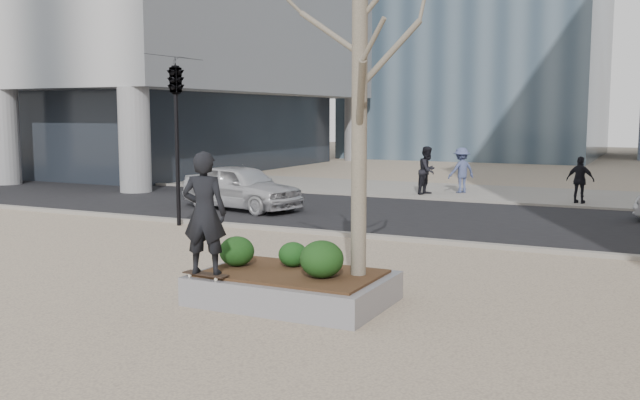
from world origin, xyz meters
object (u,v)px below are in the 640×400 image
at_px(skateboarder, 204,213).
at_px(police_car, 242,187).
at_px(skateboard, 206,276).
at_px(planter, 293,288).

height_order(skateboarder, police_car, skateboarder).
bearing_deg(skateboarder, skateboard, 180.00).
bearing_deg(skateboarder, planter, -158.72).
relative_size(planter, skateboard, 3.85).
xyz_separation_m(planter, skateboarder, (-1.10, -0.82, 1.25)).
distance_m(skateboard, police_car, 11.28).
relative_size(planter, police_car, 0.72).
xyz_separation_m(planter, skateboard, (-1.10, -0.82, 0.26)).
bearing_deg(planter, skateboard, -143.17).
height_order(planter, police_car, police_car).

